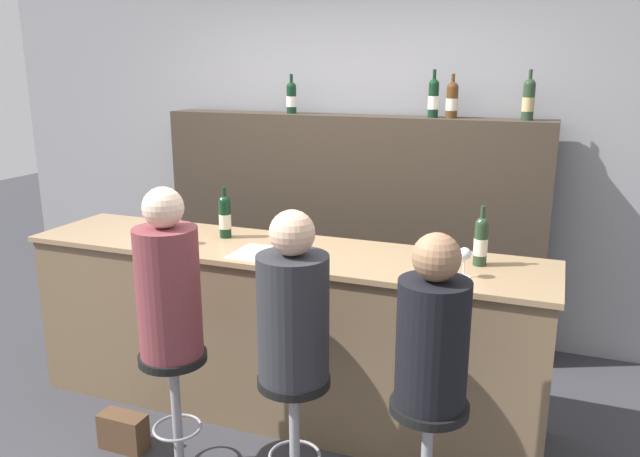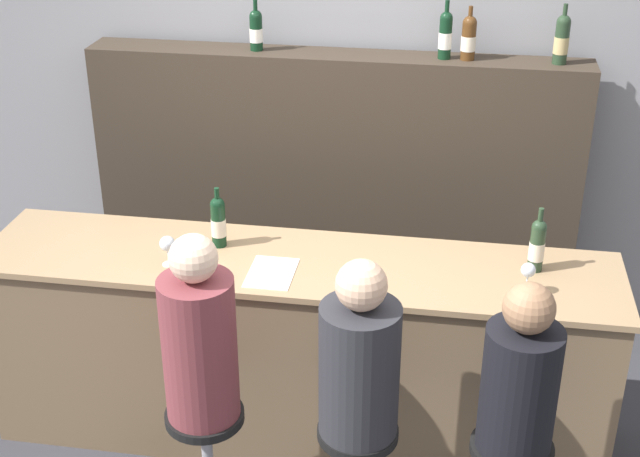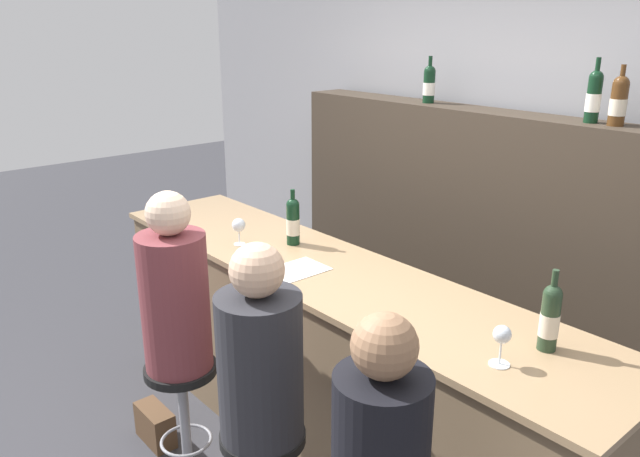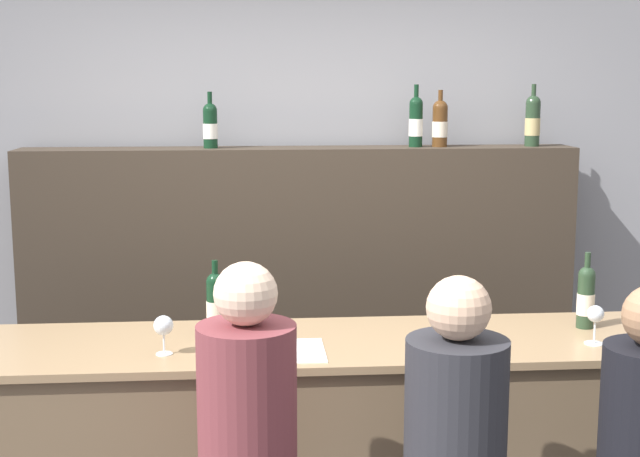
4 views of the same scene
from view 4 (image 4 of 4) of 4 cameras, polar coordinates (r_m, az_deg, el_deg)
The scene contains 13 objects.
wall_back at distance 4.86m, azimuth -1.47°, elevation 0.97°, with size 6.40×0.05×2.60m.
back_bar_cabinet at distance 4.73m, azimuth -1.30°, elevation -4.97°, with size 2.86×0.28×1.68m.
wine_bottle_counter_0 at distance 3.55m, azimuth -6.70°, elevation -4.82°, with size 0.07×0.07×0.31m.
wine_bottle_counter_1 at distance 3.80m, azimuth 16.65°, elevation -4.19°, with size 0.07×0.07×0.31m.
wine_bottle_backbar_0 at distance 4.59m, azimuth -7.04°, elevation 6.59°, with size 0.07×0.07×0.29m.
wine_bottle_backbar_1 at distance 4.66m, azimuth 6.16°, elevation 6.84°, with size 0.07×0.07×0.32m.
wine_bottle_backbar_2 at distance 4.69m, azimuth 7.68°, elevation 6.70°, with size 0.08×0.08×0.29m.
wine_bottle_backbar_3 at distance 4.81m, azimuth 13.45°, elevation 6.75°, with size 0.08×0.08×0.32m.
wine_glass_0 at distance 3.35m, azimuth -9.99°, elevation -6.20°, with size 0.07×0.07×0.15m.
wine_glass_1 at distance 3.59m, azimuth 17.22°, elevation -5.39°, with size 0.07×0.07×0.15m.
tasting_menu at distance 3.37m, azimuth -1.51°, elevation -7.83°, with size 0.21×0.30×0.00m.
guest_seated_left at distance 2.85m, azimuth -4.68°, elevation -11.60°, with size 0.31×0.31×0.85m.
guest_seated_middle at distance 2.93m, azimuth 8.69°, elevation -11.69°, with size 0.33×0.33×0.79m.
Camera 4 is at (-0.26, -3.03, 2.02)m, focal length 50.00 mm.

